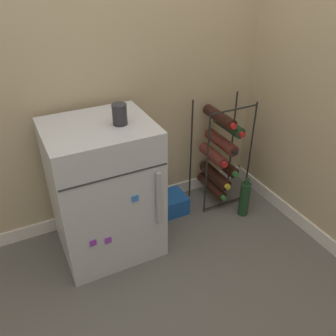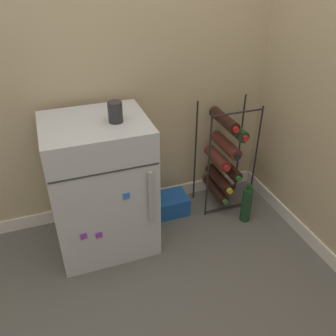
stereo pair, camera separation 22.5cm
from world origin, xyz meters
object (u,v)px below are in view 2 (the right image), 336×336
at_px(mini_fridge, 101,186).
at_px(fridge_top_cup, 115,112).
at_px(soda_box, 167,204).
at_px(wine_rack, 224,156).
at_px(loose_bottle_floor, 247,204).

xyz_separation_m(mini_fridge, fridge_top_cup, (0.11, -0.04, 0.47)).
height_order(soda_box, fridge_top_cup, fridge_top_cup).
distance_m(mini_fridge, wine_rack, 0.87).
relative_size(mini_fridge, wine_rack, 1.08).
xyz_separation_m(soda_box, loose_bottle_floor, (0.48, -0.26, 0.07)).
bearing_deg(soda_box, mini_fridge, -164.40).
relative_size(soda_box, fridge_top_cup, 2.53).
bearing_deg(fridge_top_cup, loose_bottle_floor, -6.03).
bearing_deg(loose_bottle_floor, fridge_top_cup, 173.97).
distance_m(wine_rack, loose_bottle_floor, 0.36).
relative_size(mini_fridge, loose_bottle_floor, 2.82).
bearing_deg(loose_bottle_floor, soda_box, 151.50).
relative_size(wine_rack, fridge_top_cup, 7.03).
distance_m(mini_fridge, soda_box, 0.59).
bearing_deg(wine_rack, loose_bottle_floor, -73.22).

